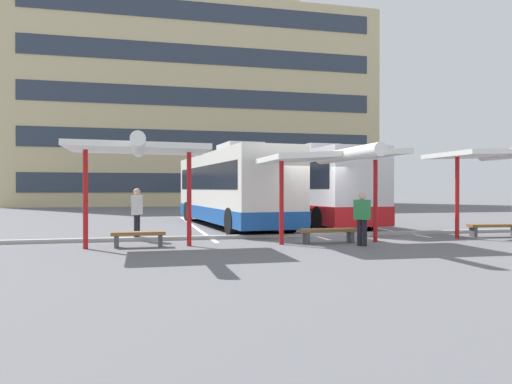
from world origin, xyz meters
name	(u,v)px	position (x,y,z in m)	size (l,w,h in m)	color
ground_plane	(324,238)	(0.00, 0.00, 0.00)	(160.00, 160.00, 0.00)	slate
terminal_building	(199,108)	(0.03, 36.31, 10.27)	(36.48, 10.68, 23.26)	#D1BC8C
coach_bus_0	(231,189)	(-2.10, 6.15, 1.70)	(3.64, 11.74, 3.61)	silver
coach_bus_1	(303,188)	(1.68, 7.04, 1.72)	(3.15, 12.28, 3.69)	silver
lane_stripe_0	(194,226)	(-3.75, 6.43, 0.00)	(0.16, 14.00, 0.01)	white
lane_stripe_1	(274,225)	(0.00, 6.43, 0.00)	(0.16, 14.00, 0.01)	white
lane_stripe_2	(348,223)	(3.75, 6.43, 0.00)	(0.16, 14.00, 0.01)	white
waiting_shelter_0	(138,150)	(-6.14, -1.43, 2.79)	(3.91, 4.48, 3.02)	red
bench_0	(139,236)	(-6.14, -1.10, 0.33)	(1.54, 0.43, 0.45)	brown
waiting_shelter_1	(333,158)	(-0.35, -1.67, 2.64)	(4.12, 4.77, 2.90)	red
bench_1	(329,232)	(-0.35, -1.32, 0.34)	(1.78, 0.43, 0.45)	brown
waiting_shelter_2	(504,155)	(6.05, -1.33, 2.84)	(4.26, 4.83, 3.06)	red
bench_2	(494,227)	(6.05, -0.88, 0.34)	(1.91, 0.64, 0.45)	brown
platform_kerb	(317,235)	(0.00, 0.65, 0.06)	(44.00, 0.24, 0.12)	#ADADA8
waiting_passenger_0	(362,215)	(0.31, -2.31, 0.91)	(0.47, 0.49, 1.59)	black
waiting_passenger_1	(137,210)	(-6.20, 0.78, 1.00)	(0.37, 0.54, 1.71)	black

